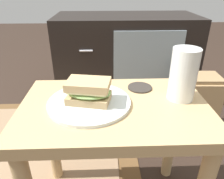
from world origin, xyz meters
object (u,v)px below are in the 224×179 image
(coaster, at_px, (140,87))
(plate, at_px, (89,102))
(beer_glass, at_px, (183,75))
(tv_cabinet, at_px, (126,57))
(sandwich_front, at_px, (89,91))
(paper_bag, at_px, (197,103))

(coaster, bearing_deg, plate, -149.65)
(beer_glass, distance_m, coaster, 0.15)
(plate, bearing_deg, tv_cabinet, 77.86)
(sandwich_front, xyz_separation_m, paper_bag, (0.57, 0.47, -0.34))
(plate, relative_size, beer_glass, 1.55)
(plate, distance_m, beer_glass, 0.29)
(plate, xyz_separation_m, paper_bag, (0.57, 0.47, -0.30))
(tv_cabinet, xyz_separation_m, plate, (-0.20, -0.94, 0.17))
(coaster, bearing_deg, tv_cabinet, 87.53)
(sandwich_front, relative_size, paper_bag, 0.44)
(tv_cabinet, bearing_deg, coaster, -92.47)
(beer_glass, bearing_deg, plate, -174.84)
(beer_glass, bearing_deg, sandwich_front, -174.84)
(coaster, bearing_deg, paper_bag, 42.63)
(tv_cabinet, bearing_deg, sandwich_front, -102.14)
(tv_cabinet, height_order, paper_bag, tv_cabinet)
(plate, relative_size, paper_bag, 0.73)
(tv_cabinet, relative_size, paper_bag, 2.85)
(beer_glass, bearing_deg, coaster, 147.64)
(tv_cabinet, bearing_deg, paper_bag, -52.03)
(paper_bag, bearing_deg, coaster, -137.37)
(paper_bag, bearing_deg, beer_glass, -123.21)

